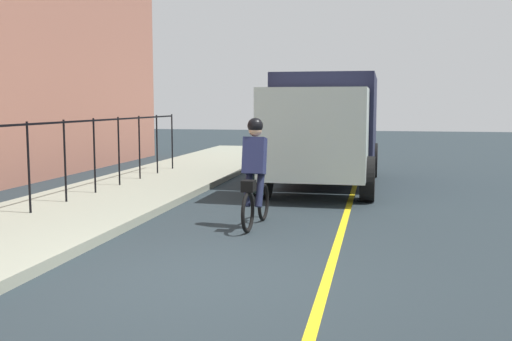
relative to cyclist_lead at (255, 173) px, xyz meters
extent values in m
plane|color=#222B31|center=(-3.13, 0.16, -0.91)|extent=(80.00, 80.00, 0.00)
cube|color=yellow|center=(-3.13, -1.44, -0.91)|extent=(36.00, 0.12, 0.01)
cylinder|color=black|center=(-0.29, 3.96, 0.04)|extent=(0.04, 0.04, 1.60)
cylinder|color=black|center=(0.94, 3.96, 0.04)|extent=(0.04, 0.04, 1.60)
cylinder|color=black|center=(2.17, 3.96, 0.04)|extent=(0.04, 0.04, 1.60)
cylinder|color=black|center=(3.40, 3.96, 0.04)|extent=(0.04, 0.04, 1.60)
cylinder|color=black|center=(4.63, 3.96, 0.04)|extent=(0.04, 0.04, 1.60)
cylinder|color=black|center=(5.86, 3.96, 0.04)|extent=(0.04, 0.04, 1.60)
cylinder|color=black|center=(7.09, 3.96, 0.04)|extent=(0.04, 0.04, 1.60)
torus|color=black|center=(0.60, -0.03, -0.58)|extent=(0.66, 0.09, 0.66)
torus|color=black|center=(-0.44, 0.02, -0.58)|extent=(0.66, 0.09, 0.66)
cube|color=black|center=(0.08, 0.00, -0.33)|extent=(0.93, 0.09, 0.24)
cylinder|color=black|center=(-0.07, 0.00, -0.18)|extent=(0.03, 0.03, 0.35)
cube|color=#21274E|center=(-0.02, 0.00, 0.29)|extent=(0.36, 0.38, 0.63)
sphere|color=tan|center=(0.03, 0.00, 0.71)|extent=(0.22, 0.22, 0.22)
sphere|color=black|center=(0.03, 0.00, 0.78)|extent=(0.26, 0.26, 0.26)
cylinder|color=#191E38|center=(-0.03, 0.10, -0.23)|extent=(0.34, 0.14, 0.65)
cylinder|color=#191E38|center=(-0.04, -0.10, -0.23)|extent=(0.34, 0.14, 0.65)
cube|color=black|center=(-0.39, 0.02, -0.16)|extent=(0.25, 0.21, 0.18)
cube|color=#1B1E36|center=(6.36, -0.70, 0.72)|extent=(4.78, 2.44, 2.30)
cube|color=#B8C6BD|center=(2.94, -0.67, 0.52)|extent=(1.84, 2.22, 1.90)
cylinder|color=black|center=(3.07, -1.79, -0.43)|extent=(0.96, 0.31, 0.96)
cylinder|color=black|center=(3.09, 0.45, -0.43)|extent=(0.96, 0.31, 0.96)
cylinder|color=black|center=(7.41, -1.82, -0.43)|extent=(0.96, 0.31, 0.96)
cylinder|color=black|center=(7.43, 0.42, -0.43)|extent=(0.96, 0.31, 0.96)
camera|label=1|loc=(-9.61, -2.00, 1.14)|focal=41.92mm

